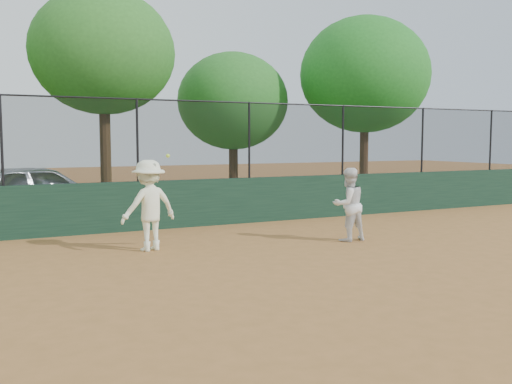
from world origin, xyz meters
name	(u,v)px	position (x,y,z in m)	size (l,w,h in m)	color
ground	(273,283)	(0.00, 0.00, 0.00)	(80.00, 80.00, 0.00)	#A46934
back_wall	(159,205)	(0.00, 6.00, 0.60)	(26.00, 0.20, 1.20)	#183625
grass_strip	(107,204)	(0.00, 12.00, 0.00)	(36.00, 12.00, 0.01)	#35551A
parked_car	(36,193)	(-2.58, 8.64, 0.79)	(1.87, 4.66, 1.59)	silver
player_second	(348,205)	(3.21, 2.52, 0.80)	(0.78, 0.61, 1.60)	white
player_main	(149,205)	(-0.98, 3.41, 0.91)	(1.29, 0.92, 1.94)	white
fence_assembly	(156,139)	(-0.03, 6.00, 2.24)	(26.00, 0.06, 2.00)	black
tree_2	(103,52)	(-0.12, 11.51, 5.04)	(4.70, 4.27, 7.09)	#462F19
tree_3	(233,101)	(5.27, 13.16, 3.73)	(4.44, 4.04, 5.65)	#422816
tree_4	(365,75)	(10.13, 11.09, 4.79)	(5.34, 4.86, 7.11)	#4A2D1A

